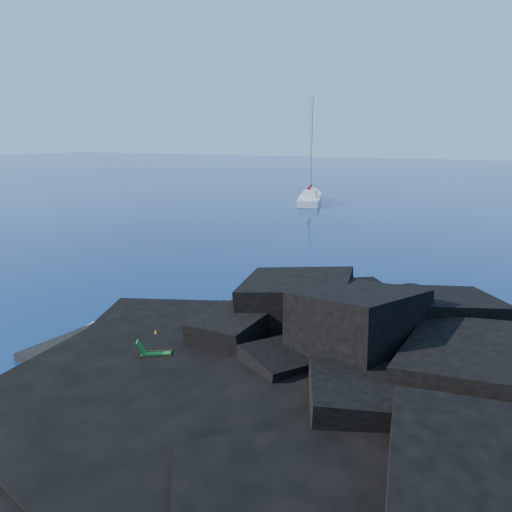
{
  "coord_description": "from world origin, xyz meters",
  "views": [
    {
      "loc": [
        18.38,
        -15.18,
        9.58
      ],
      "look_at": [
        4.39,
        12.62,
        2.0
      ],
      "focal_mm": 35.0,
      "sensor_mm": 36.0,
      "label": 1
    }
  ],
  "objects_px": {
    "marker_cone": "(156,334)",
    "sunbather": "(130,337)",
    "deck_chair": "(156,349)",
    "sailboat": "(310,203)"
  },
  "relations": [
    {
      "from": "marker_cone",
      "to": "sunbather",
      "type": "bearing_deg",
      "value": -143.32
    },
    {
      "from": "sunbather",
      "to": "deck_chair",
      "type": "bearing_deg",
      "value": -14.36
    },
    {
      "from": "deck_chair",
      "to": "sunbather",
      "type": "distance_m",
      "value": 2.58
    },
    {
      "from": "sailboat",
      "to": "deck_chair",
      "type": "height_order",
      "value": "sailboat"
    },
    {
      "from": "sailboat",
      "to": "deck_chair",
      "type": "xyz_separation_m",
      "value": [
        12.76,
        -51.97,
        0.83
      ]
    },
    {
      "from": "deck_chair",
      "to": "marker_cone",
      "type": "bearing_deg",
      "value": 95.2
    },
    {
      "from": "sailboat",
      "to": "deck_chair",
      "type": "relative_size",
      "value": 10.66
    },
    {
      "from": "sailboat",
      "to": "sunbather",
      "type": "xyz_separation_m",
      "value": [
        10.44,
        -50.88,
        0.52
      ]
    },
    {
      "from": "deck_chair",
      "to": "sunbather",
      "type": "bearing_deg",
      "value": 122.15
    },
    {
      "from": "deck_chair",
      "to": "sunbather",
      "type": "height_order",
      "value": "deck_chair"
    }
  ]
}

